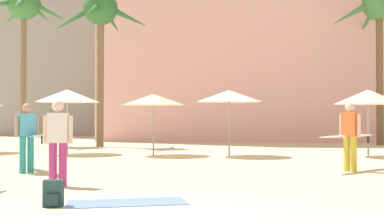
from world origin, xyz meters
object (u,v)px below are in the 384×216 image
cafe_umbrella_5 (67,96)px  person_near_right (349,134)px  backpack (53,194)px  palm_tree_left (380,13)px  person_mid_right (29,135)px  cafe_umbrella_0 (368,97)px  beach_towel (127,203)px  person_far_left (58,139)px  palm_tree_center (101,18)px  palm_tree_far_left (24,11)px  cafe_umbrella_2 (229,96)px  cafe_umbrella_3 (153,100)px

cafe_umbrella_5 → person_near_right: bearing=-29.6°
cafe_umbrella_5 → backpack: 12.11m
palm_tree_left → person_mid_right: 19.62m
cafe_umbrella_5 → cafe_umbrella_0: bearing=-1.1°
cafe_umbrella_5 → beach_towel: cafe_umbrella_5 is taller
backpack → person_near_right: (5.69, 6.02, 0.75)m
beach_towel → person_far_left: (-1.84, 1.85, 0.95)m
beach_towel → person_far_left: person_far_left is taller
person_far_left → palm_tree_center: bearing=4.2°
palm_tree_left → person_mid_right: palm_tree_left is taller
palm_tree_far_left → cafe_umbrella_2: 12.76m
palm_tree_far_left → person_near_right: bearing=-38.8°
cafe_umbrella_0 → palm_tree_far_left: bearing=159.2°
cafe_umbrella_5 → person_far_left: cafe_umbrella_5 is taller
cafe_umbrella_2 → cafe_umbrella_3: cafe_umbrella_2 is taller
cafe_umbrella_2 → cafe_umbrella_3: (-2.77, 0.08, -0.12)m
palm_tree_left → cafe_umbrella_2: bearing=-132.1°
cafe_umbrella_2 → cafe_umbrella_5: cafe_umbrella_5 is taller
palm_tree_far_left → beach_towel: bearing=-61.5°
palm_tree_far_left → person_mid_right: (5.44, -12.16, -5.73)m
palm_tree_left → person_near_right: palm_tree_left is taller
cafe_umbrella_2 → palm_tree_center: bearing=139.4°
cafe_umbrella_0 → backpack: size_ratio=5.73×
cafe_umbrella_2 → beach_towel: bearing=-97.5°
cafe_umbrella_2 → beach_towel: (-1.37, -10.46, -2.15)m
palm_tree_far_left → cafe_umbrella_5: palm_tree_far_left is taller
palm_tree_center → beach_towel: palm_tree_center is taller
palm_tree_center → person_mid_right: size_ratio=3.13×
cafe_umbrella_0 → cafe_umbrella_2: (-4.92, -0.21, 0.04)m
palm_tree_far_left → person_near_right: 18.33m
cafe_umbrella_0 → person_mid_right: (-9.79, -6.36, -1.18)m
cafe_umbrella_2 → person_far_left: (-3.22, -8.61, -1.20)m
palm_tree_left → backpack: palm_tree_left is taller
person_mid_right → person_far_left: size_ratio=1.36×
palm_tree_far_left → person_near_right: (13.57, -10.92, -5.72)m
palm_tree_center → backpack: (3.79, -16.27, -5.90)m
backpack → person_mid_right: person_mid_right is taller
cafe_umbrella_0 → person_near_right: bearing=-108.0°
palm_tree_left → palm_tree_center: size_ratio=1.08×
palm_tree_left → cafe_umbrella_2: 11.82m
palm_tree_far_left → person_far_left: palm_tree_far_left is taller
cafe_umbrella_3 → person_near_right: (6.03, -5.00, -1.09)m
cafe_umbrella_3 → person_near_right: cafe_umbrella_3 is taller
cafe_umbrella_3 → cafe_umbrella_2: bearing=-1.7°
cafe_umbrella_2 → person_far_left: size_ratio=1.36×
person_mid_right → person_near_right: (8.13, 1.23, 0.01)m
palm_tree_center → cafe_umbrella_2: size_ratio=3.12×
cafe_umbrella_5 → beach_towel: 12.08m
palm_tree_far_left → palm_tree_left: palm_tree_left is taller
cafe_umbrella_0 → cafe_umbrella_5: 11.06m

